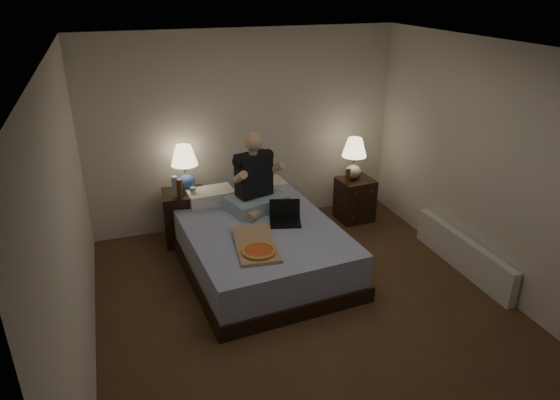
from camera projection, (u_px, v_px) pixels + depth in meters
name	position (u px, v px, depth m)	size (l,w,h in m)	color
floor	(310.00, 314.00, 4.91)	(4.00, 4.50, 0.00)	brown
ceiling	(318.00, 52.00, 3.89)	(4.00, 4.50, 0.00)	white
wall_back	(245.00, 131.00, 6.34)	(4.00, 2.50, 0.00)	white
wall_front	(489.00, 371.00, 2.46)	(4.00, 2.50, 0.00)	white
wall_left	(71.00, 233.00, 3.80)	(4.50, 2.50, 0.00)	white
wall_right	(497.00, 171.00, 5.00)	(4.50, 2.50, 0.00)	white
bed	(260.00, 247.00, 5.60)	(1.59, 2.12, 0.53)	#5769AE
nightstand_left	(185.00, 217.00, 6.16)	(0.50, 0.45, 0.65)	black
nightstand_right	(355.00, 199.00, 6.73)	(0.45, 0.40, 0.58)	black
lamp_left	(185.00, 168.00, 6.01)	(0.32, 0.32, 0.56)	#2A4D9C
lamp_right	(354.00, 159.00, 6.52)	(0.32, 0.32, 0.56)	gray
water_bottle	(175.00, 186.00, 5.88)	(0.07, 0.07, 0.25)	silver
soda_can	(193.00, 191.00, 5.94)	(0.07, 0.07, 0.10)	#ACABA7
beer_bottle_left	(180.00, 188.00, 5.85)	(0.06, 0.06, 0.23)	#5E340D
beer_bottle_right	(348.00, 177.00, 6.40)	(0.06, 0.06, 0.23)	#5C350D
person	(256.00, 172.00, 5.70)	(0.66, 0.52, 0.93)	black
laptop	(285.00, 214.00, 5.49)	(0.34, 0.28, 0.24)	black
pizza_box	(259.00, 252.00, 4.89)	(0.40, 0.76, 0.08)	tan
radiator	(462.00, 253.00, 5.59)	(0.10, 1.60, 0.40)	silver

